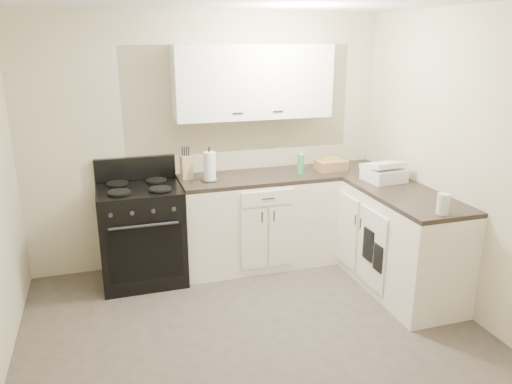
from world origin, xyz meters
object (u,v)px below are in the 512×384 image
object	(u,v)px
knife_block	(186,167)
countertop_grill	(384,175)
stove	(142,235)
wicker_basket	(331,165)
paper_towel	(210,166)

from	to	relation	value
knife_block	countertop_grill	distance (m)	1.89
knife_block	stove	bearing A→B (deg)	-175.62
knife_block	wicker_basket	world-z (taller)	knife_block
wicker_basket	knife_block	bearing A→B (deg)	175.63
wicker_basket	countertop_grill	bearing A→B (deg)	-60.00
paper_towel	countertop_grill	xyz separation A→B (m)	(1.58, -0.50, -0.08)
stove	knife_block	world-z (taller)	knife_block
paper_towel	knife_block	bearing A→B (deg)	147.08
stove	paper_towel	size ratio (longest dim) A/B	3.32
stove	paper_towel	bearing A→B (deg)	-0.80
wicker_basket	countertop_grill	xyz separation A→B (m)	(0.30, -0.52, 0.01)
stove	knife_block	xyz separation A→B (m)	(0.47, 0.12, 0.59)
knife_block	countertop_grill	bearing A→B (deg)	-29.68
stove	wicker_basket	bearing A→B (deg)	0.24
stove	wicker_basket	world-z (taller)	wicker_basket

